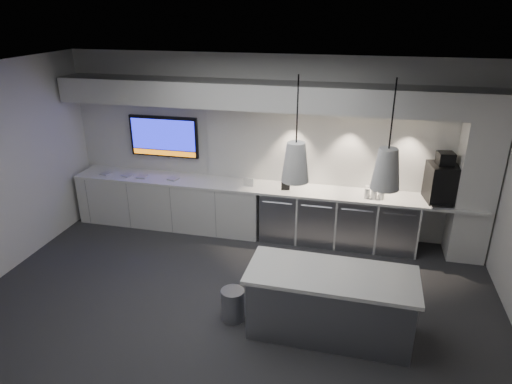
% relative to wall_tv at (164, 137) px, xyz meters
% --- Properties ---
extents(floor, '(7.00, 7.00, 0.00)m').
position_rel_wall_tv_xyz_m(floor, '(1.90, -2.45, -1.56)').
color(floor, '#29292B').
rests_on(floor, ground).
extents(ceiling, '(7.00, 7.00, 0.00)m').
position_rel_wall_tv_xyz_m(ceiling, '(1.90, -2.45, 1.44)').
color(ceiling, black).
rests_on(ceiling, wall_back).
extents(wall_back, '(7.00, 0.00, 7.00)m').
position_rel_wall_tv_xyz_m(wall_back, '(1.90, 0.05, -0.06)').
color(wall_back, silver).
rests_on(wall_back, floor).
extents(wall_front, '(7.00, 0.00, 7.00)m').
position_rel_wall_tv_xyz_m(wall_front, '(1.90, -4.95, -0.06)').
color(wall_front, silver).
rests_on(wall_front, floor).
extents(back_counter, '(6.80, 0.65, 0.04)m').
position_rel_wall_tv_xyz_m(back_counter, '(1.90, -0.27, -0.68)').
color(back_counter, white).
rests_on(back_counter, left_base_cabinets).
extents(left_base_cabinets, '(3.30, 0.63, 0.86)m').
position_rel_wall_tv_xyz_m(left_base_cabinets, '(0.15, -0.27, -1.13)').
color(left_base_cabinets, silver).
rests_on(left_base_cabinets, floor).
extents(fridge_unit_a, '(0.60, 0.61, 0.85)m').
position_rel_wall_tv_xyz_m(fridge_unit_a, '(2.15, -0.27, -1.13)').
color(fridge_unit_a, '#94969C').
rests_on(fridge_unit_a, floor).
extents(fridge_unit_b, '(0.60, 0.61, 0.85)m').
position_rel_wall_tv_xyz_m(fridge_unit_b, '(2.78, -0.27, -1.13)').
color(fridge_unit_b, '#94969C').
rests_on(fridge_unit_b, floor).
extents(fridge_unit_c, '(0.60, 0.61, 0.85)m').
position_rel_wall_tv_xyz_m(fridge_unit_c, '(3.41, -0.27, -1.13)').
color(fridge_unit_c, '#94969C').
rests_on(fridge_unit_c, floor).
extents(fridge_unit_d, '(0.60, 0.61, 0.85)m').
position_rel_wall_tv_xyz_m(fridge_unit_d, '(4.04, -0.27, -1.13)').
color(fridge_unit_d, '#94969C').
rests_on(fridge_unit_d, floor).
extents(backsplash, '(4.60, 0.03, 1.30)m').
position_rel_wall_tv_xyz_m(backsplash, '(3.10, 0.03, -0.01)').
color(backsplash, silver).
rests_on(backsplash, wall_back).
extents(soffit, '(6.90, 0.60, 0.40)m').
position_rel_wall_tv_xyz_m(soffit, '(1.90, -0.25, 0.84)').
color(soffit, silver).
rests_on(soffit, wall_back).
extents(column, '(0.55, 0.55, 2.60)m').
position_rel_wall_tv_xyz_m(column, '(5.10, -0.25, -0.26)').
color(column, silver).
rests_on(column, floor).
extents(wall_tv, '(1.25, 0.07, 0.72)m').
position_rel_wall_tv_xyz_m(wall_tv, '(0.00, 0.00, 0.00)').
color(wall_tv, black).
rests_on(wall_tv, wall_back).
extents(island, '(1.98, 0.88, 0.83)m').
position_rel_wall_tv_xyz_m(island, '(3.17, -2.60, -1.14)').
color(island, '#94969C').
rests_on(island, floor).
extents(bin, '(0.30, 0.30, 0.42)m').
position_rel_wall_tv_xyz_m(bin, '(1.98, -2.62, -1.35)').
color(bin, '#94969C').
rests_on(bin, floor).
extents(coffee_machine, '(0.49, 0.65, 0.77)m').
position_rel_wall_tv_xyz_m(coffee_machine, '(4.62, -0.25, -0.34)').
color(coffee_machine, black).
rests_on(coffee_machine, back_counter).
extents(sign_black, '(0.14, 0.06, 0.18)m').
position_rel_wall_tv_xyz_m(sign_black, '(2.24, -0.36, -0.57)').
color(sign_black, black).
rests_on(sign_black, back_counter).
extents(sign_white, '(0.18, 0.05, 0.14)m').
position_rel_wall_tv_xyz_m(sign_white, '(1.61, -0.33, -0.59)').
color(sign_white, white).
rests_on(sign_white, back_counter).
extents(cup_cluster, '(0.30, 0.19, 0.16)m').
position_rel_wall_tv_xyz_m(cup_cluster, '(3.65, -0.36, -0.58)').
color(cup_cluster, silver).
rests_on(cup_cluster, back_counter).
extents(tray_a, '(0.19, 0.19, 0.02)m').
position_rel_wall_tv_xyz_m(tray_a, '(-1.01, -0.36, -0.65)').
color(tray_a, '#A9A9A9').
rests_on(tray_a, back_counter).
extents(tray_b, '(0.20, 0.20, 0.02)m').
position_rel_wall_tv_xyz_m(tray_b, '(-0.59, -0.35, -0.65)').
color(tray_b, '#A9A9A9').
rests_on(tray_b, back_counter).
extents(tray_c, '(0.17, 0.17, 0.02)m').
position_rel_wall_tv_xyz_m(tray_c, '(-0.30, -0.36, -0.65)').
color(tray_c, '#A9A9A9').
rests_on(tray_c, back_counter).
extents(tray_d, '(0.20, 0.20, 0.02)m').
position_rel_wall_tv_xyz_m(tray_d, '(0.26, -0.33, -0.65)').
color(tray_d, '#A9A9A9').
rests_on(tray_d, back_counter).
extents(pendant_left, '(0.30, 0.30, 1.13)m').
position_rel_wall_tv_xyz_m(pendant_left, '(2.71, -2.60, 0.59)').
color(pendant_left, silver).
rests_on(pendant_left, ceiling).
extents(pendant_right, '(0.30, 0.30, 1.13)m').
position_rel_wall_tv_xyz_m(pendant_right, '(3.64, -2.60, 0.59)').
color(pendant_right, silver).
rests_on(pendant_right, ceiling).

